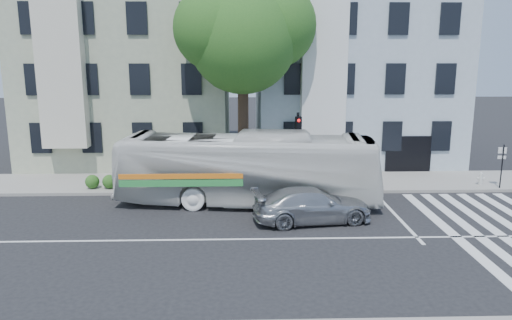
{
  "coord_description": "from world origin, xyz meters",
  "views": [
    {
      "loc": [
        -0.11,
        -17.58,
        6.85
      ],
      "look_at": [
        0.51,
        2.92,
        2.4
      ],
      "focal_mm": 35.0,
      "sensor_mm": 36.0,
      "label": 1
    }
  ],
  "objects_px": {
    "sedan": "(312,205)",
    "fire_hydrant": "(481,178)",
    "traffic_signal": "(298,142)",
    "bus": "(248,169)"
  },
  "relations": [
    {
      "from": "sedan",
      "to": "traffic_signal",
      "type": "xyz_separation_m",
      "value": [
        -0.18,
        4.01,
        1.89
      ]
    },
    {
      "from": "sedan",
      "to": "fire_hydrant",
      "type": "xyz_separation_m",
      "value": [
        9.44,
        5.02,
        -0.22
      ]
    },
    {
      "from": "bus",
      "to": "fire_hydrant",
      "type": "xyz_separation_m",
      "value": [
        12.06,
        2.44,
        -1.17
      ]
    },
    {
      "from": "bus",
      "to": "traffic_signal",
      "type": "bearing_deg",
      "value": -53.44
    },
    {
      "from": "traffic_signal",
      "to": "fire_hydrant",
      "type": "height_order",
      "value": "traffic_signal"
    },
    {
      "from": "bus",
      "to": "sedan",
      "type": "bearing_deg",
      "value": -128.47
    },
    {
      "from": "bus",
      "to": "traffic_signal",
      "type": "xyz_separation_m",
      "value": [
        2.44,
        1.43,
        0.95
      ]
    },
    {
      "from": "sedan",
      "to": "traffic_signal",
      "type": "relative_size",
      "value": 1.21
    },
    {
      "from": "traffic_signal",
      "to": "bus",
      "type": "bearing_deg",
      "value": -164.9
    },
    {
      "from": "traffic_signal",
      "to": "sedan",
      "type": "bearing_deg",
      "value": -102.81
    }
  ]
}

